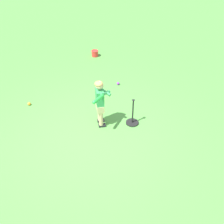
{
  "coord_description": "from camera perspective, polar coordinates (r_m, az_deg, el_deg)",
  "views": [
    {
      "loc": [
        3.28,
        2.69,
        3.94
      ],
      "look_at": [
        -0.58,
        0.19,
        0.45
      ],
      "focal_mm": 45.16,
      "sensor_mm": 36.0,
      "label": 1
    }
  ],
  "objects": [
    {
      "name": "play_ball_behind_batter",
      "position": [
        7.0,
        -16.42,
        1.59
      ],
      "size": [
        0.07,
        0.07,
        0.07
      ],
      "primitive_type": "sphere",
      "color": "orange",
      "rests_on": "ground"
    },
    {
      "name": "ground_plane",
      "position": [
        5.79,
        -4.7,
        -5.86
      ],
      "size": [
        40.0,
        40.0,
        0.0
      ],
      "primitive_type": "plane",
      "color": "#519942"
    },
    {
      "name": "toy_bucket",
      "position": [
        8.99,
        -3.49,
        11.8
      ],
      "size": [
        0.22,
        0.22,
        0.19
      ],
      "color": "red",
      "rests_on": "ground"
    },
    {
      "name": "batting_tee",
      "position": [
        6.15,
        4.15,
        -1.52
      ],
      "size": [
        0.28,
        0.28,
        0.62
      ],
      "color": "black",
      "rests_on": "ground"
    },
    {
      "name": "play_ball_far_right",
      "position": [
        7.5,
        1.23,
        5.81
      ],
      "size": [
        0.08,
        0.08,
        0.08
      ],
      "primitive_type": "sphere",
      "color": "purple",
      "rests_on": "ground"
    },
    {
      "name": "child_batter",
      "position": [
        5.79,
        -2.44,
        2.48
      ],
      "size": [
        0.63,
        0.35,
        1.08
      ],
      "color": "#232328",
      "rests_on": "ground"
    }
  ]
}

